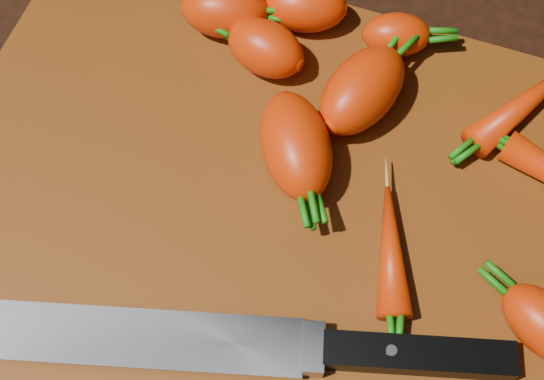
% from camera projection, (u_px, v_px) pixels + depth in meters
% --- Properties ---
extents(ground, '(2.00, 2.00, 0.01)m').
position_uv_depth(ground, '(268.00, 222.00, 0.56)').
color(ground, black).
extents(cutting_board, '(0.50, 0.40, 0.01)m').
position_uv_depth(cutting_board, '(267.00, 216.00, 0.55)').
color(cutting_board, '#79370A').
rests_on(cutting_board, ground).
extents(carrot_0, '(0.08, 0.06, 0.04)m').
position_uv_depth(carrot_0, '(225.00, 10.00, 0.60)').
color(carrot_0, red).
rests_on(carrot_0, cutting_board).
extents(carrot_1, '(0.07, 0.05, 0.04)m').
position_uv_depth(carrot_1, '(266.00, 48.00, 0.58)').
color(carrot_1, red).
rests_on(carrot_1, cutting_board).
extents(carrot_2, '(0.09, 0.10, 0.05)m').
position_uv_depth(carrot_2, '(296.00, 146.00, 0.54)').
color(carrot_2, red).
rests_on(carrot_2, cutting_board).
extents(carrot_3, '(0.07, 0.10, 0.05)m').
position_uv_depth(carrot_3, '(362.00, 90.00, 0.56)').
color(carrot_3, red).
rests_on(carrot_3, cutting_board).
extents(carrot_4, '(0.07, 0.06, 0.04)m').
position_uv_depth(carrot_4, '(305.00, 6.00, 0.60)').
color(carrot_4, red).
rests_on(carrot_4, cutting_board).
extents(carrot_5, '(0.06, 0.05, 0.03)m').
position_uv_depth(carrot_5, '(396.00, 35.00, 0.59)').
color(carrot_5, red).
rests_on(carrot_5, cutting_board).
extents(carrot_7, '(0.09, 0.12, 0.03)m').
position_uv_depth(carrot_7, '(530.00, 99.00, 0.57)').
color(carrot_7, red).
rests_on(carrot_7, cutting_board).
extents(carrot_9, '(0.05, 0.10, 0.02)m').
position_uv_depth(carrot_9, '(391.00, 250.00, 0.52)').
color(carrot_9, red).
rests_on(carrot_9, cutting_board).
extents(knife, '(0.35, 0.13, 0.02)m').
position_uv_depth(knife, '(170.00, 340.00, 0.50)').
color(knife, gray).
rests_on(knife, cutting_board).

